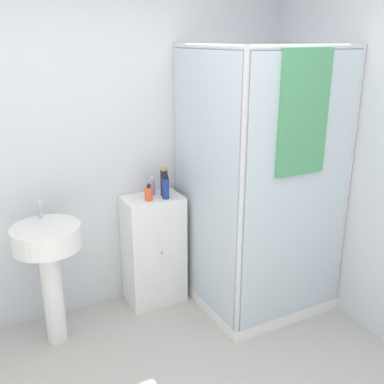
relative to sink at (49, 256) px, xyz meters
name	(u,v)px	position (x,y,z in m)	size (l,w,h in m)	color
wall_back	(87,154)	(0.40, 0.36, 0.58)	(6.40, 0.06, 2.50)	silver
shower_enclosure	(255,241)	(1.52, -0.25, -0.13)	(0.97, 1.00, 2.03)	white
vanity_cabinet	(154,250)	(0.84, 0.17, -0.22)	(0.45, 0.33, 0.90)	white
sink	(49,256)	(0.00, 0.00, 0.00)	(0.46, 0.46, 1.02)	white
soap_dispenser	(149,194)	(0.79, 0.12, 0.28)	(0.06, 0.06, 0.13)	#E5562D
shampoo_bottle_tall_black	(164,182)	(0.94, 0.17, 0.34)	(0.06, 0.06, 0.23)	#281E33
shampoo_bottle_blue	(166,187)	(0.92, 0.10, 0.32)	(0.05, 0.05, 0.18)	navy
lotion_bottle_white	(152,187)	(0.86, 0.23, 0.29)	(0.05, 0.05, 0.15)	#B299C6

